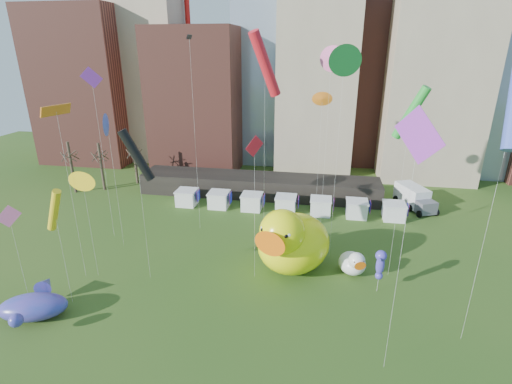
% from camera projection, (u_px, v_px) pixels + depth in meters
% --- Properties ---
extents(skyline, '(101.00, 23.00, 68.00)m').
position_uv_depth(skyline, '(309.00, 53.00, 71.44)').
color(skyline, brown).
rests_on(skyline, ground).
extents(pavilion, '(38.00, 6.00, 3.20)m').
position_uv_depth(pavilion, '(259.00, 186.00, 61.90)').
color(pavilion, black).
rests_on(pavilion, ground).
extents(vendor_tents, '(33.24, 2.80, 2.40)m').
position_uv_depth(vendor_tents, '(286.00, 205.00, 55.73)').
color(vendor_tents, white).
rests_on(vendor_tents, ground).
extents(bare_trees, '(8.44, 6.44, 8.50)m').
position_uv_depth(bare_trees, '(102.00, 166.00, 63.95)').
color(bare_trees, '#382B21').
rests_on(bare_trees, ground).
extents(big_duck, '(10.00, 11.10, 7.75)m').
position_uv_depth(big_duck, '(291.00, 241.00, 40.13)').
color(big_duck, '#FBFF0D').
rests_on(big_duck, ground).
extents(small_duck, '(3.63, 4.15, 2.92)m').
position_uv_depth(small_duck, '(353.00, 263.00, 40.26)').
color(small_duck, white).
rests_on(small_duck, ground).
extents(seahorse_green, '(1.40, 1.77, 6.12)m').
position_uv_depth(seahorse_green, '(279.00, 229.00, 40.75)').
color(seahorse_green, silver).
rests_on(seahorse_green, ground).
extents(seahorse_purple, '(1.36, 1.53, 4.57)m').
position_uv_depth(seahorse_purple, '(381.00, 263.00, 36.61)').
color(seahorse_purple, silver).
rests_on(seahorse_purple, ground).
extents(whale_inflatable, '(6.44, 7.38, 2.56)m').
position_uv_depth(whale_inflatable, '(34.00, 305.00, 33.94)').
color(whale_inflatable, '#5F3EA9').
rests_on(whale_inflatable, ground).
extents(box_truck, '(5.22, 7.75, 3.10)m').
position_uv_depth(box_truck, '(414.00, 197.00, 57.21)').
color(box_truck, white).
rests_on(box_truck, ground).
extents(kite_0, '(3.54, 3.56, 24.18)m').
position_uv_depth(kite_0, '(265.00, 64.00, 38.80)').
color(kite_0, silver).
rests_on(kite_0, ground).
extents(kite_1, '(2.03, 2.22, 22.68)m').
position_uv_depth(kite_1, '(331.00, 59.00, 39.93)').
color(kite_1, silver).
rests_on(kite_1, ground).
extents(kite_2, '(0.39, 1.63, 23.81)m').
position_uv_depth(kite_2, '(190.00, 43.00, 43.06)').
color(kite_2, silver).
rests_on(kite_2, ground).
extents(kite_3, '(2.98, 2.19, 19.45)m').
position_uv_depth(kite_3, '(411.00, 113.00, 34.57)').
color(kite_3, silver).
rests_on(kite_3, ground).
extents(kite_4, '(2.52, 1.45, 11.46)m').
position_uv_depth(kite_4, '(54.00, 210.00, 32.93)').
color(kite_4, silver).
rests_on(kite_4, ground).
extents(kite_5, '(1.14, 2.36, 15.86)m').
position_uv_depth(kite_5, '(108.00, 125.00, 41.47)').
color(kite_5, silver).
rests_on(kite_5, ground).
extents(kite_6, '(1.63, 0.38, 17.60)m').
position_uv_depth(kite_6, '(322.00, 99.00, 45.11)').
color(kite_6, silver).
rests_on(kite_6, ground).
extents(kite_7, '(2.45, 2.53, 19.37)m').
position_uv_depth(kite_7, '(418.00, 139.00, 22.73)').
color(kite_7, silver).
rests_on(kite_7, ground).
extents(kite_8, '(1.45, 1.46, 14.98)m').
position_uv_depth(kite_8, '(254.00, 150.00, 35.45)').
color(kite_8, silver).
rests_on(kite_8, ground).
extents(kite_9, '(1.77, 1.04, 10.16)m').
position_uv_depth(kite_9, '(9.00, 218.00, 32.42)').
color(kite_9, silver).
rests_on(kite_9, ground).
extents(kite_10, '(3.09, 1.54, 15.65)m').
position_uv_depth(kite_10, '(137.00, 155.00, 35.53)').
color(kite_10, silver).
rests_on(kite_10, ground).
extents(kite_11, '(2.40, 2.32, 22.79)m').
position_uv_depth(kite_11, '(344.00, 61.00, 36.56)').
color(kite_11, silver).
rests_on(kite_11, ground).
extents(kite_12, '(2.00, 0.38, 11.46)m').
position_uv_depth(kite_12, '(82.00, 181.00, 36.85)').
color(kite_12, silver).
rests_on(kite_12, ground).
extents(kite_14, '(1.17, 3.10, 17.69)m').
position_uv_depth(kite_14, '(56.00, 111.00, 34.37)').
color(kite_14, silver).
rests_on(kite_14, ground).
extents(kite_15, '(1.98, 1.30, 20.54)m').
position_uv_depth(kite_15, '(92.00, 83.00, 42.34)').
color(kite_15, silver).
rests_on(kite_15, ground).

